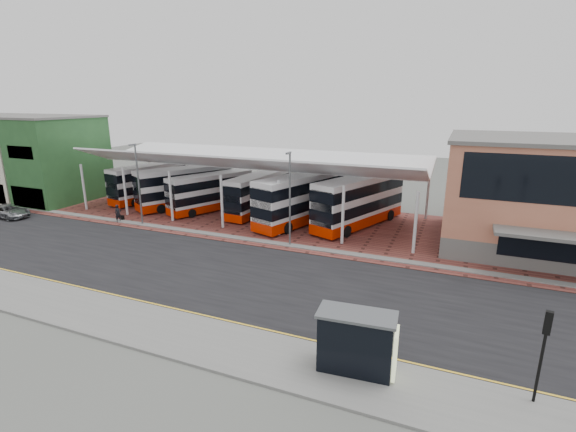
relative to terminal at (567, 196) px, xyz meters
name	(u,v)px	position (x,y,z in m)	size (l,w,h in m)	color
ground	(233,269)	(-23.00, -13.92, -4.66)	(140.00, 140.00, 0.00)	#50524D
road	(226,274)	(-23.00, -14.92, -4.65)	(120.00, 14.00, 0.02)	black
forecourt	(315,225)	(-21.00, -0.92, -4.63)	(72.00, 16.00, 0.06)	brown
sidewalk	(150,327)	(-23.00, -22.92, -4.59)	(120.00, 4.00, 0.14)	slate
north_kerb	(268,242)	(-23.00, -7.72, -4.59)	(120.00, 0.80, 0.14)	slate
yellow_line_near	(173,311)	(-23.00, -20.92, -4.63)	(120.00, 0.12, 0.01)	yellow
yellow_line_far	(176,309)	(-23.00, -20.62, -4.63)	(120.00, 0.12, 0.01)	yellow
canopy	(248,161)	(-29.00, 0.01, 1.14)	(37.00, 11.63, 7.07)	silver
terminal	(567,196)	(0.00, 0.00, 0.00)	(18.40, 14.40, 9.25)	#5F5D5A
shop_green	(61,159)	(-53.00, -2.95, 0.46)	(6.40, 10.20, 10.22)	#2B5D2C
shop_cream	(24,156)	(-59.50, -2.95, 0.46)	(6.40, 10.20, 10.22)	beige
lamp_west	(138,182)	(-37.00, -7.65, -0.30)	(0.16, 0.90, 8.07)	#575A5E
lamp_east	(290,196)	(-21.00, -7.65, -0.30)	(0.16, 0.90, 8.07)	#575A5E
bus_0	(151,182)	(-43.28, 1.23, -2.42)	(4.60, 10.92, 4.39)	silver
bus_1	(185,187)	(-37.36, 0.09, -2.33)	(7.55, 10.95, 4.57)	silver
bus_2	(211,192)	(-33.64, -0.23, -2.55)	(6.17, 10.08, 4.13)	silver
bus_3	(259,194)	(-28.27, 0.96, -2.48)	(3.25, 10.53, 4.27)	silver
bus_4	(302,199)	(-22.50, -0.76, -2.15)	(6.32, 12.21, 4.92)	silver
bus_5	(359,202)	(-16.98, 0.38, -2.18)	(6.80, 12.02, 4.88)	silver
silver_car	(9,211)	(-51.94, -10.96, -3.96)	(2.25, 4.88, 1.36)	gray
pedestrian	(118,213)	(-39.78, -7.92, -3.69)	(0.66, 0.43, 1.81)	black
suitcase	(123,218)	(-39.90, -7.28, -4.33)	(0.31, 0.22, 0.53)	black
bus_shelter	(362,340)	(-11.33, -22.59, -2.73)	(3.71, 1.93, 2.87)	black
traffic_signal_west	(544,343)	(-4.31, -21.52, -1.77)	(0.30, 0.26, 4.12)	black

